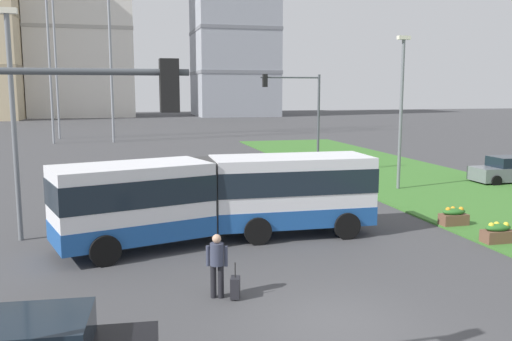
# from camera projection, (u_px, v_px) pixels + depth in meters

# --- Properties ---
(ground_plane) EXTENTS (260.00, 260.00, 0.00)m
(ground_plane) POSITION_uv_depth(u_px,v_px,m) (337.00, 324.00, 12.88)
(ground_plane) COLOR #424244
(grass_median) EXTENTS (10.00, 70.00, 0.08)m
(grass_median) POSITION_uv_depth(u_px,v_px,m) (504.00, 207.00, 25.51)
(grass_median) COLOR #3D752D
(grass_median) RESTS_ON ground_plane
(articulated_bus) EXTENTS (12.01, 4.18, 3.00)m
(articulated_bus) POSITION_uv_depth(u_px,v_px,m) (221.00, 196.00, 19.81)
(articulated_bus) COLOR white
(articulated_bus) RESTS_ON ground
(car_grey_wagon) EXTENTS (4.41, 2.05, 1.58)m
(car_grey_wagon) POSITION_uv_depth(u_px,v_px,m) (509.00, 170.00, 32.33)
(car_grey_wagon) COLOR slate
(car_grey_wagon) RESTS_ON ground
(pedestrian_crossing) EXTENTS (0.56, 0.36, 1.74)m
(pedestrian_crossing) POSITION_uv_depth(u_px,v_px,m) (217.00, 261.00, 14.36)
(pedestrian_crossing) COLOR black
(pedestrian_crossing) RESTS_ON ground
(rolling_suitcase) EXTENTS (0.34, 0.42, 0.97)m
(rolling_suitcase) POSITION_uv_depth(u_px,v_px,m) (235.00, 287.00, 14.38)
(rolling_suitcase) COLOR #232328
(rolling_suitcase) RESTS_ON ground
(flower_planter_1) EXTENTS (1.10, 0.56, 0.74)m
(flower_planter_1) POSITION_uv_depth(u_px,v_px,m) (498.00, 233.00, 19.45)
(flower_planter_1) COLOR brown
(flower_planter_1) RESTS_ON grass_median
(flower_planter_2) EXTENTS (1.10, 0.56, 0.74)m
(flower_planter_2) POSITION_uv_depth(u_px,v_px,m) (454.00, 216.00, 21.98)
(flower_planter_2) COLOR brown
(flower_planter_2) RESTS_ON grass_median
(traffic_light_near_left) EXTENTS (3.79, 0.28, 5.95)m
(traffic_light_near_left) POSITION_uv_depth(u_px,v_px,m) (20.00, 187.00, 7.88)
(traffic_light_near_left) COLOR #474C51
(traffic_light_near_left) RESTS_ON ground
(traffic_light_far_right) EXTENTS (4.00, 0.28, 6.48)m
(traffic_light_far_right) POSITION_uv_depth(u_px,v_px,m) (301.00, 107.00, 34.91)
(traffic_light_far_right) COLOR #474C51
(traffic_light_far_right) RESTS_ON ground
(streetlight_left) EXTENTS (0.70, 0.28, 8.33)m
(streetlight_left) POSITION_uv_depth(u_px,v_px,m) (13.00, 115.00, 19.38)
(streetlight_left) COLOR slate
(streetlight_left) RESTS_ON ground
(streetlight_median) EXTENTS (0.70, 0.28, 8.36)m
(streetlight_median) POSITION_uv_depth(u_px,v_px,m) (401.00, 106.00, 29.49)
(streetlight_median) COLOR slate
(streetlight_median) RESTS_ON ground
(apartment_tower_westcentre) EXTENTS (20.73, 16.34, 43.19)m
(apartment_tower_westcentre) POSITION_uv_depth(u_px,v_px,m) (80.00, 11.00, 111.34)
(apartment_tower_westcentre) COLOR silver
(apartment_tower_westcentre) RESTS_ON ground
(apartment_tower_centre) EXTENTS (16.82, 17.87, 43.88)m
(apartment_tower_centre) POSITION_uv_depth(u_px,v_px,m) (233.00, 12.00, 115.43)
(apartment_tower_centre) COLOR #9EA3AD
(apartment_tower_centre) RESTS_ON ground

